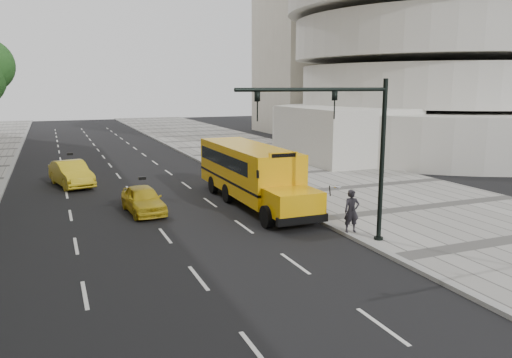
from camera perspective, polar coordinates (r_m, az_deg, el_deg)
name	(u,v)px	position (r m, az deg, el deg)	size (l,w,h in m)	color
ground	(164,207)	(26.10, -10.53, -3.14)	(140.00, 140.00, 0.00)	black
sidewalk_museum	(361,187)	(30.76, 11.88, -0.94)	(12.00, 140.00, 0.15)	#989690
curb_museum	(270,196)	(27.88, 1.62, -1.91)	(0.30, 140.00, 0.15)	gray
guggenheim	(406,11)	(55.88, 16.76, 17.89)	(33.20, 42.20, 35.00)	silver
school_bus	(249,169)	(26.40, -0.77, 1.11)	(2.96, 11.56, 3.19)	#E9A60A
taxi_near	(143,200)	(24.92, -12.77, -2.30)	(1.58, 3.92, 1.34)	gold
taxi_far	(71,174)	(32.81, -20.36, 0.58)	(1.64, 4.71, 1.55)	gold
pedestrian	(352,211)	(20.95, 10.88, -3.63)	(0.65, 0.43, 1.79)	black
traffic_signal	(352,142)	(18.84, 10.87, 4.21)	(6.18, 0.36, 6.40)	black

